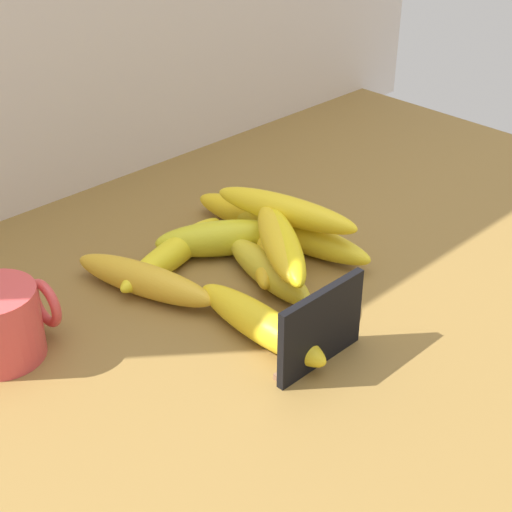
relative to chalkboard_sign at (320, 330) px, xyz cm
name	(u,v)px	position (x,y,z in cm)	size (l,w,h in cm)	color
counter_top	(316,293)	(10.48, 9.67, -5.36)	(110.00, 76.00, 3.00)	olive
chalkboard_sign	(320,330)	(0.00, 0.00, 0.00)	(11.00, 1.80, 8.40)	black
coffee_mug	(1,323)	(-21.09, 22.28, -0.09)	(9.70, 8.20, 7.53)	#D54545
banana_0	(295,234)	(14.17, 16.55, -1.95)	(20.73, 3.82, 3.82)	yellow
banana_1	(144,280)	(-4.88, 21.29, -2.01)	(17.80, 3.69, 3.69)	gold
banana_2	(173,253)	(1.14, 23.67, -2.17)	(18.53, 3.38, 3.38)	yellow
banana_3	(272,250)	(9.64, 15.94, -1.95)	(15.87, 3.81, 3.81)	yellow
banana_4	(253,216)	(13.69, 23.41, -2.00)	(17.11, 3.72, 3.72)	yellow
banana_5	(260,323)	(-1.39, 6.70, -1.98)	(17.65, 3.76, 3.76)	yellow
banana_6	(268,271)	(6.20, 13.12, -2.03)	(15.03, 3.65, 3.65)	gold
banana_7	(222,238)	(6.99, 21.64, -1.71)	(15.93, 4.29, 4.29)	gold
banana_8	(278,242)	(7.08, 12.63, 1.47)	(16.02, 3.35, 3.35)	yellow
banana_9	(286,210)	(12.84, 16.97, 1.70)	(18.50, 3.46, 3.46)	yellow
banana_10	(284,245)	(7.14, 11.68, 1.47)	(16.27, 3.36, 3.36)	yellow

